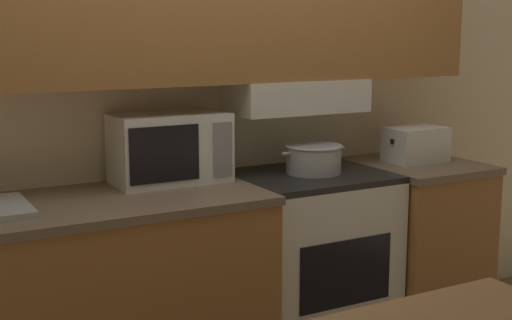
{
  "coord_description": "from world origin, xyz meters",
  "views": [
    {
      "loc": [
        -1.37,
        -3.14,
        1.62
      ],
      "look_at": [
        0.05,
        -0.58,
        1.09
      ],
      "focal_mm": 50.0,
      "sensor_mm": 36.0,
      "label": 1
    }
  ],
  "objects": [
    {
      "name": "wall_back",
      "position": [
        0.01,
        -0.07,
        1.48
      ],
      "size": [
        5.28,
        0.38,
        2.55
      ],
      "color": "beige",
      "rests_on": "ground_plane"
    },
    {
      "name": "lower_counter_main",
      "position": [
        -0.65,
        -0.33,
        0.47
      ],
      "size": [
        1.59,
        0.68,
        0.94
      ],
      "color": "#A36B38",
      "rests_on": "ground_plane"
    },
    {
      "name": "lower_counter_right_stub",
      "position": [
        1.16,
        -0.33,
        0.47
      ],
      "size": [
        0.58,
        0.68,
        0.94
      ],
      "color": "#A36B38",
      "rests_on": "ground_plane"
    },
    {
      "name": "stove_range",
      "position": [
        0.51,
        -0.31,
        0.47
      ],
      "size": [
        0.72,
        0.62,
        0.94
      ],
      "color": "white",
      "rests_on": "ground_plane"
    },
    {
      "name": "cooking_pot",
      "position": [
        0.52,
        -0.31,
        1.01
      ],
      "size": [
        0.36,
        0.28,
        0.14
      ],
      "color": "#B7BABF",
      "rests_on": "stove_range"
    },
    {
      "name": "microwave",
      "position": [
        -0.17,
        -0.17,
        1.1
      ],
      "size": [
        0.52,
        0.29,
        0.32
      ],
      "color": "white",
      "rests_on": "lower_counter_main"
    },
    {
      "name": "toaster",
      "position": [
        1.17,
        -0.31,
        1.03
      ],
      "size": [
        0.32,
        0.2,
        0.18
      ],
      "color": "white",
      "rests_on": "lower_counter_right_stub"
    }
  ]
}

